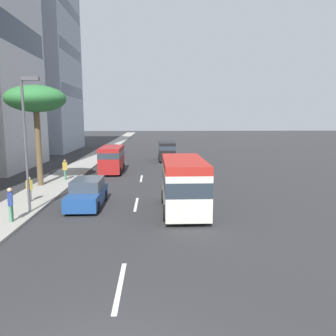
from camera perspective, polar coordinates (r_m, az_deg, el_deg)
name	(u,v)px	position (r m, az deg, el deg)	size (l,w,h in m)	color
ground_plane	(144,164)	(37.64, -4.15, 0.64)	(198.00, 198.00, 0.00)	#2D2D30
sidewalk_right	(84,164)	(38.43, -14.33, 0.67)	(162.00, 2.96, 0.15)	#9E9B93
lane_stripe_near	(120,286)	(11.09, -8.35, -19.59)	(3.20, 0.16, 0.01)	silver
lane_stripe_mid	(136,204)	(20.34, -5.54, -6.28)	(3.20, 0.16, 0.01)	silver
lane_stripe_far	(141,179)	(28.81, -4.64, -1.83)	(3.20, 0.16, 0.01)	silver
minibus_lead	(184,183)	(18.54, 2.72, -2.58)	(6.11, 2.41, 2.97)	silver
van_second	(112,158)	(32.07, -9.73, 1.74)	(5.07, 2.09, 2.53)	#A51E1E
car_third	(87,193)	(20.36, -13.81, -4.28)	(4.59, 1.89, 1.62)	#1E478C
van_fourth	(167,150)	(40.82, -0.21, 3.17)	(5.02, 2.07, 2.32)	black
pedestrian_near_lamp	(65,169)	(28.55, -17.44, -0.10)	(0.38, 0.38, 1.70)	#4C8C66
pedestrian_mid_block	(10,203)	(18.01, -25.66, -5.50)	(0.37, 0.31, 1.72)	#4C8C66
pedestrian_by_tree	(29,188)	(21.85, -22.91, -3.25)	(0.39, 0.37, 1.54)	beige
palm_tree	(36,100)	(26.62, -21.99, 10.88)	(4.37, 4.37, 7.49)	brown
street_lamp	(27,130)	(18.99, -23.33, 6.00)	(0.24, 0.97, 7.26)	#4C4C51
office_tower_far	(31,39)	(59.26, -22.62, 20.00)	(14.83, 12.24, 35.07)	#99A3B2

